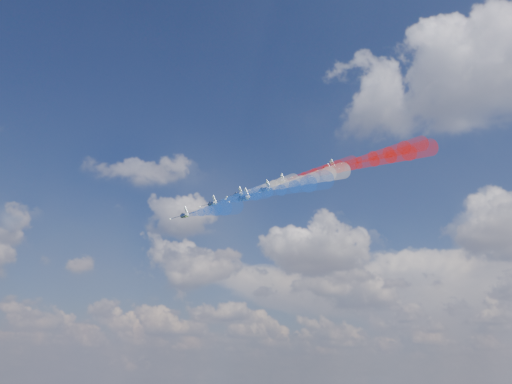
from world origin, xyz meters
The scene contains 16 objects.
jet_lead centered at (-24.26, 26.86, 174.37)m, with size 8.38×10.48×2.79m, color black, non-canonical shape.
trail_lead centered at (-4.24, 13.35, 168.94)m, with size 3.49×40.26×3.49m, color silver, non-canonical shape.
jet_inner_left centered at (-21.79, 11.82, 167.13)m, with size 8.38×10.48×2.79m, color black, non-canonical shape.
trail_inner_left centered at (-1.77, -1.69, 161.70)m, with size 3.49×40.26×3.49m, color blue, non-canonical shape.
jet_inner_right centered at (-7.97, 25.77, 174.78)m, with size 8.38×10.48×2.79m, color black, non-canonical shape.
trail_inner_right centered at (12.05, 12.27, 169.35)m, with size 3.49×40.26×3.49m, color red, non-canonical shape.
jet_outer_left centered at (-17.54, -3.80, 159.29)m, with size 8.38×10.48×2.79m, color black, non-canonical shape.
trail_outer_left centered at (2.49, -17.31, 153.86)m, with size 3.49×40.26×3.49m, color blue, non-canonical shape.
jet_center_third centered at (-2.64, 10.95, 167.32)m, with size 8.38×10.48×2.79m, color black, non-canonical shape.
trail_center_third centered at (17.39, -2.56, 161.90)m, with size 3.49×40.26×3.49m, color silver, non-canonical shape.
jet_outer_right centered at (7.68, 27.36, 176.06)m, with size 8.38×10.48×2.79m, color black, non-canonical shape.
trail_outer_right centered at (27.71, 13.85, 170.64)m, with size 3.49×40.26×3.49m, color red, non-canonical shape.
jet_rear_left centered at (1.52, -3.67, 160.42)m, with size 8.38×10.48×2.79m, color black, non-canonical shape.
trail_rear_left centered at (21.55, -17.17, 154.99)m, with size 3.49×40.26×3.49m, color blue, non-canonical shape.
jet_rear_right centered at (13.64, 14.56, 169.36)m, with size 8.38×10.48×2.79m, color black, non-canonical shape.
trail_rear_right centered at (33.67, 1.06, 163.93)m, with size 3.49×40.26×3.49m, color red, non-canonical shape.
Camera 1 is at (82.00, -107.23, 118.80)m, focal length 40.26 mm.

